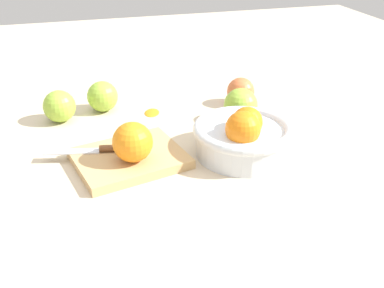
% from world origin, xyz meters
% --- Properties ---
extents(ground_plane, '(2.40, 2.40, 0.00)m').
position_xyz_m(ground_plane, '(0.00, 0.00, 0.00)').
color(ground_plane, beige).
extents(bowl, '(0.20, 0.20, 0.11)m').
position_xyz_m(bowl, '(-0.16, 0.11, 0.04)').
color(bowl, silver).
rests_on(bowl, ground_plane).
extents(cutting_board, '(0.24, 0.21, 0.02)m').
position_xyz_m(cutting_board, '(0.06, 0.08, 0.01)').
color(cutting_board, tan).
rests_on(cutting_board, ground_plane).
extents(orange_on_board, '(0.08, 0.08, 0.08)m').
position_xyz_m(orange_on_board, '(0.06, 0.10, 0.06)').
color(orange_on_board, orange).
rests_on(orange_on_board, cutting_board).
extents(knife, '(0.15, 0.05, 0.01)m').
position_xyz_m(knife, '(0.13, 0.05, 0.02)').
color(knife, silver).
rests_on(knife, cutting_board).
extents(apple_front_right, '(0.07, 0.07, 0.07)m').
position_xyz_m(apple_front_right, '(0.19, -0.16, 0.04)').
color(apple_front_right, '#8EB738').
rests_on(apple_front_right, ground_plane).
extents(apple_front_left, '(0.08, 0.08, 0.08)m').
position_xyz_m(apple_front_left, '(-0.22, -0.04, 0.04)').
color(apple_front_left, '#8EB738').
rests_on(apple_front_left, ground_plane).
extents(apple_front_left_2, '(0.07, 0.07, 0.07)m').
position_xyz_m(apple_front_left_2, '(-0.25, -0.14, 0.03)').
color(apple_front_left_2, '#CC6638').
rests_on(apple_front_left_2, ground_plane).
extents(apple_front_right_2, '(0.07, 0.07, 0.07)m').
position_xyz_m(apple_front_right_2, '(0.09, -0.19, 0.04)').
color(apple_front_right_2, '#8EB738').
rests_on(apple_front_right_2, ground_plane).
extents(citrus_peel, '(0.05, 0.06, 0.01)m').
position_xyz_m(citrus_peel, '(-0.02, -0.14, 0.00)').
color(citrus_peel, orange).
rests_on(citrus_peel, ground_plane).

